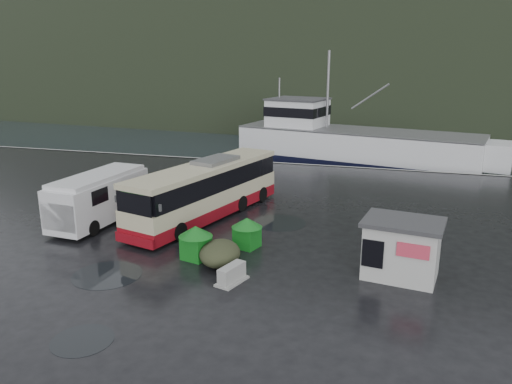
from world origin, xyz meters
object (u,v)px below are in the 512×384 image
(waste_bin_right, at_px, (196,258))
(ticket_kiosk, at_px, (399,276))
(jersey_barrier_a, at_px, (232,282))
(fishing_trawler, at_px, (356,151))
(dome_tent, at_px, (220,264))
(jersey_barrier_c, at_px, (386,272))
(waste_bin_left, at_px, (247,247))
(coach_bus, at_px, (207,217))
(jersey_barrier_b, at_px, (418,278))
(white_van, at_px, (101,222))

(waste_bin_right, height_order, ticket_kiosk, ticket_kiosk)
(jersey_barrier_a, xyz_separation_m, fishing_trawler, (2.34, 30.98, 0.00))
(dome_tent, bearing_deg, jersey_barrier_c, 8.55)
(waste_bin_left, bearing_deg, ticket_kiosk, -11.18)
(coach_bus, bearing_deg, dome_tent, -48.54)
(dome_tent, bearing_deg, jersey_barrier_b, 6.10)
(coach_bus, bearing_deg, waste_bin_right, -57.97)
(white_van, height_order, jersey_barrier_b, white_van)
(coach_bus, height_order, white_van, coach_bus)
(waste_bin_right, relative_size, fishing_trawler, 0.06)
(fishing_trawler, bearing_deg, white_van, -102.06)
(ticket_kiosk, bearing_deg, jersey_barrier_b, 14.57)
(jersey_barrier_c, bearing_deg, fishing_trawler, 97.42)
(waste_bin_left, xyz_separation_m, ticket_kiosk, (7.10, -1.40, 0.00))
(waste_bin_right, distance_m, jersey_barrier_b, 9.72)
(coach_bus, xyz_separation_m, ticket_kiosk, (10.68, -5.29, 0.00))
(jersey_barrier_a, relative_size, jersey_barrier_b, 0.97)
(jersey_barrier_c, bearing_deg, jersey_barrier_a, -155.79)
(fishing_trawler, bearing_deg, ticket_kiosk, -69.04)
(white_van, distance_m, jersey_barrier_a, 10.79)
(ticket_kiosk, height_order, jersey_barrier_c, ticket_kiosk)
(jersey_barrier_a, bearing_deg, jersey_barrier_b, 19.08)
(white_van, distance_m, fishing_trawler, 28.28)
(coach_bus, distance_m, jersey_barrier_b, 12.58)
(coach_bus, relative_size, white_van, 1.76)
(white_van, bearing_deg, dome_tent, -18.85)
(dome_tent, height_order, ticket_kiosk, ticket_kiosk)
(coach_bus, relative_size, jersey_barrier_b, 7.60)
(coach_bus, relative_size, waste_bin_left, 7.81)
(coach_bus, bearing_deg, jersey_barrier_c, -11.15)
(jersey_barrier_a, relative_size, fishing_trawler, 0.05)
(coach_bus, xyz_separation_m, waste_bin_left, (3.57, -3.88, 0.00))
(coach_bus, height_order, ticket_kiosk, coach_bus)
(coach_bus, distance_m, waste_bin_left, 5.28)
(ticket_kiosk, height_order, jersey_barrier_b, ticket_kiosk)
(waste_bin_left, xyz_separation_m, fishing_trawler, (2.87, 27.11, 0.00))
(coach_bus, distance_m, jersey_barrier_c, 11.31)
(ticket_kiosk, relative_size, jersey_barrier_c, 1.82)
(waste_bin_right, distance_m, ticket_kiosk, 8.95)
(ticket_kiosk, distance_m, jersey_barrier_a, 7.02)
(white_van, height_order, ticket_kiosk, white_van)
(white_van, xyz_separation_m, jersey_barrier_a, (9.42, -5.26, 0.00))
(dome_tent, height_order, jersey_barrier_b, dome_tent)
(jersey_barrier_c, height_order, fishing_trawler, fishing_trawler)
(waste_bin_left, height_order, jersey_barrier_a, waste_bin_left)
(waste_bin_left, relative_size, jersey_barrier_c, 0.85)
(coach_bus, height_order, dome_tent, coach_bus)
(white_van, xyz_separation_m, dome_tent, (8.32, -3.62, 0.00))
(waste_bin_left, bearing_deg, jersey_barrier_c, -10.06)
(waste_bin_right, height_order, jersey_barrier_a, waste_bin_right)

